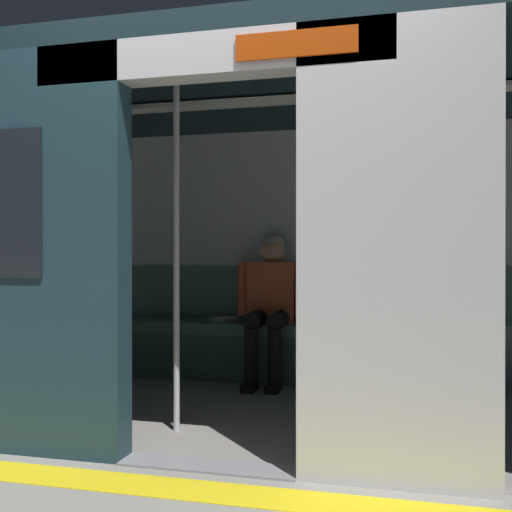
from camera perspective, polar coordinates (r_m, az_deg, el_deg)
The scene contains 8 objects.
ground_plane at distance 3.22m, azimuth -4.26°, elevation -18.47°, with size 60.00×60.00×0.00m, color gray.
platform_edge_strip at distance 2.96m, azimuth -6.28°, elevation -20.17°, with size 8.00×0.24×0.01m, color yellow.
train_car at distance 4.16m, azimuth 0.09°, elevation 5.92°, with size 6.40×2.60×2.20m.
bench_seat at distance 5.11m, azimuth 3.40°, elevation -7.35°, with size 3.15×0.44×0.46m.
person_seated at distance 5.07m, azimuth 1.30°, elevation -3.70°, with size 0.55×0.69×1.19m.
handbag at distance 5.10m, azimuth 5.25°, elevation -5.18°, with size 0.26×0.15×0.17m.
book at distance 5.33m, azimuth -2.72°, elevation -5.70°, with size 0.15×0.22×0.03m, color silver.
grab_pole_door at distance 3.69m, azimuth -7.18°, elevation 0.17°, with size 0.04×0.04×2.06m, color silver.
Camera 1 is at (-0.99, 2.89, 1.04)m, focal length 44.35 mm.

